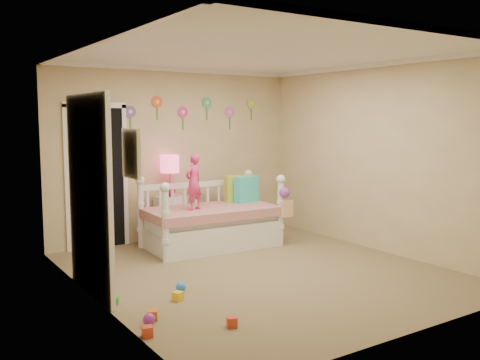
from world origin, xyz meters
TOP-DOWN VIEW (x-y plane):
  - floor at (0.00, 0.00)m, footprint 4.00×4.50m
  - ceiling at (0.00, 0.00)m, footprint 4.00×4.50m
  - back_wall at (0.00, 2.25)m, footprint 4.00×0.01m
  - left_wall at (-2.00, 0.00)m, footprint 0.01×4.50m
  - right_wall at (2.00, 0.00)m, footprint 0.01×4.50m
  - crown_molding at (0.00, 0.00)m, footprint 4.00×4.50m
  - daybed at (0.14, 1.42)m, footprint 1.95×1.10m
  - pillow_turquoise at (0.82, 1.53)m, footprint 0.41×0.21m
  - pillow_lime at (0.76, 1.65)m, footprint 0.44×0.23m
  - child at (-0.17, 1.37)m, footprint 0.33×0.28m
  - nightstand at (-0.19, 2.07)m, footprint 0.43×0.34m
  - table_lamp at (-0.19, 2.07)m, footprint 0.28×0.28m
  - closet_doorway at (-1.25, 2.23)m, footprint 0.90×0.04m
  - flower_decals at (-0.09, 2.24)m, footprint 3.40×0.02m
  - mirror_closet at (-1.96, 0.30)m, footprint 0.07×1.30m
  - wall_picture at (-1.97, -0.90)m, footprint 0.05×0.34m
  - hanging_bag at (1.05, 0.86)m, footprint 0.20×0.16m
  - toy_scatter at (-1.55, -0.65)m, footprint 0.95×1.39m

SIDE VIEW (x-z plane):
  - floor at x=0.00m, z-range -0.01..0.01m
  - toy_scatter at x=-1.55m, z-range 0.00..0.11m
  - nightstand at x=-0.19m, z-range 0.00..0.68m
  - daybed at x=0.14m, z-range 0.00..1.03m
  - hanging_bag at x=1.05m, z-range 0.45..0.81m
  - pillow_turquoise at x=0.82m, z-range 0.58..0.97m
  - pillow_lime at x=0.76m, z-range 0.58..0.98m
  - child at x=-0.17m, z-range 0.58..1.36m
  - closet_doorway at x=-1.25m, z-range 0.00..2.07m
  - mirror_closet at x=-1.96m, z-range 0.00..2.10m
  - table_lamp at x=-0.19m, z-range 0.78..1.40m
  - back_wall at x=0.00m, z-range 0.00..2.60m
  - left_wall at x=-2.00m, z-range 0.00..2.60m
  - right_wall at x=2.00m, z-range 0.00..2.60m
  - wall_picture at x=-1.97m, z-range 1.34..1.76m
  - flower_decals at x=-0.09m, z-range 1.69..2.19m
  - crown_molding at x=0.00m, z-range 2.54..2.60m
  - ceiling at x=0.00m, z-range 2.60..2.60m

